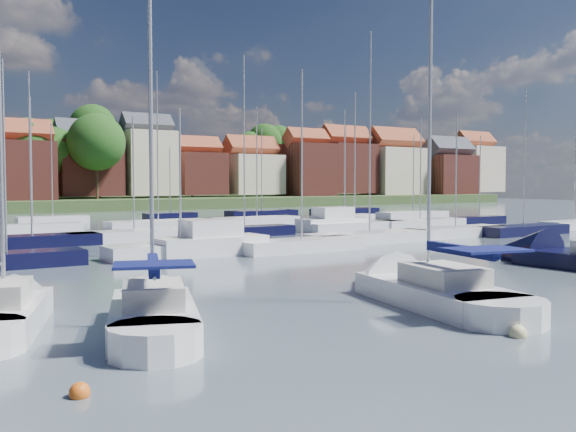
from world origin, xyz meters
TOP-DOWN VIEW (x-y plane):
  - ground at (0.00, 40.00)m, footprint 260.00×260.00m
  - sailboat_left at (-15.68, 3.41)m, footprint 5.68×9.78m
  - sailboat_centre at (-5.42, 2.00)m, footprint 5.19×11.63m
  - sailboat_navy at (8.68, 4.51)m, footprint 3.91×13.75m
  - sailboat_far at (-19.57, 6.13)m, footprint 5.28×9.22m
  - buoy_a at (-19.59, -2.35)m, footprint 0.45×0.45m
  - buoy_b at (-7.31, -4.12)m, footprint 0.53×0.53m
  - buoy_c at (-5.20, -0.29)m, footprint 0.44×0.44m
  - buoy_e at (2.16, 6.40)m, footprint 0.52×0.52m
  - marina_field at (1.91, 35.15)m, footprint 79.62×41.41m
  - far_shore_town at (2.23, 132.67)m, footprint 212.46×90.00m

SIDE VIEW (x-z plane):
  - ground at x=0.00m, z-range 0.00..0.00m
  - buoy_a at x=-19.59m, z-range -0.22..0.22m
  - buoy_b at x=-7.31m, z-range -0.27..0.27m
  - buoy_c at x=-5.20m, z-range -0.22..0.22m
  - buoy_e at x=2.16m, z-range -0.26..0.26m
  - sailboat_far at x=-19.57m, z-range -5.65..6.34m
  - sailboat_navy at x=8.68m, z-range -9.08..9.77m
  - sailboat_centre at x=-5.42m, z-range -7.30..8.01m
  - sailboat_left at x=-15.68m, z-range -6.14..6.87m
  - marina_field at x=1.91m, z-range -7.53..8.40m
  - far_shore_town at x=2.23m, z-range -6.53..15.74m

